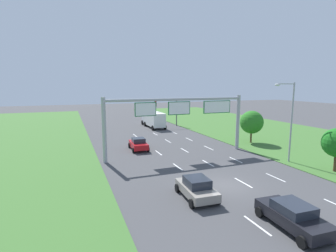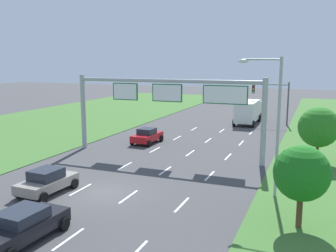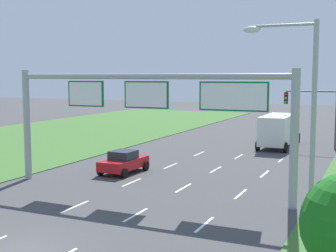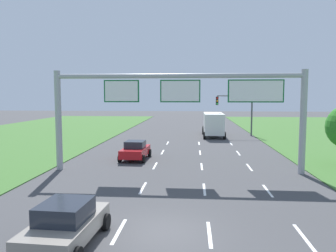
{
  "view_description": "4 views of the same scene",
  "coord_description": "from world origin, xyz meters",
  "px_view_note": "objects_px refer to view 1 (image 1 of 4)",
  "views": [
    {
      "loc": [
        -11.83,
        -17.57,
        8.22
      ],
      "look_at": [
        -1.13,
        10.39,
        3.53
      ],
      "focal_mm": 28.0,
      "sensor_mm": 36.0,
      "label": 1
    },
    {
      "loc": [
        12.18,
        -19.49,
        8.22
      ],
      "look_at": [
        -0.99,
        13.41,
        2.1
      ],
      "focal_mm": 40.0,
      "sensor_mm": 36.0,
      "label": 2
    },
    {
      "loc": [
        12.15,
        -13.2,
        6.6
      ],
      "look_at": [
        0.21,
        13.18,
        3.52
      ],
      "focal_mm": 50.0,
      "sensor_mm": 36.0,
      "label": 3
    },
    {
      "loc": [
        1.11,
        -12.12,
        5.26
      ],
      "look_at": [
        -0.96,
        14.38,
        2.8
      ],
      "focal_mm": 35.0,
      "sensor_mm": 36.0,
      "label": 4
    }
  ],
  "objects_px": {
    "box_truck": "(153,119)",
    "traffic_light_mast": "(168,107)",
    "car_near_red": "(197,188)",
    "sign_gantry": "(180,113)",
    "street_lamp": "(289,115)",
    "car_lead_silver": "(138,144)",
    "roadside_tree_mid": "(252,122)",
    "car_mid_lane": "(293,215)"
  },
  "relations": [
    {
      "from": "car_mid_lane",
      "to": "street_lamp",
      "type": "height_order",
      "value": "street_lamp"
    },
    {
      "from": "car_lead_silver",
      "to": "roadside_tree_mid",
      "type": "relative_size",
      "value": 0.86
    },
    {
      "from": "box_truck",
      "to": "street_lamp",
      "type": "xyz_separation_m",
      "value": [
        6.07,
        -27.78,
        3.41
      ]
    },
    {
      "from": "car_mid_lane",
      "to": "street_lamp",
      "type": "relative_size",
      "value": 0.54
    },
    {
      "from": "box_truck",
      "to": "sign_gantry",
      "type": "bearing_deg",
      "value": -99.02
    },
    {
      "from": "roadside_tree_mid",
      "to": "box_truck",
      "type": "bearing_deg",
      "value": 115.33
    },
    {
      "from": "box_truck",
      "to": "traffic_light_mast",
      "type": "distance_m",
      "value": 3.78
    },
    {
      "from": "car_near_red",
      "to": "box_truck",
      "type": "height_order",
      "value": "box_truck"
    },
    {
      "from": "car_near_red",
      "to": "car_lead_silver",
      "type": "xyz_separation_m",
      "value": [
        -0.32,
        15.63,
        -0.01
      ]
    },
    {
      "from": "traffic_light_mast",
      "to": "box_truck",
      "type": "bearing_deg",
      "value": -178.64
    },
    {
      "from": "street_lamp",
      "to": "car_mid_lane",
      "type": "bearing_deg",
      "value": -133.68
    },
    {
      "from": "box_truck",
      "to": "car_mid_lane",
      "type": "bearing_deg",
      "value": -95.52
    },
    {
      "from": "traffic_light_mast",
      "to": "car_mid_lane",
      "type": "bearing_deg",
      "value": -100.13
    },
    {
      "from": "car_near_red",
      "to": "sign_gantry",
      "type": "bearing_deg",
      "value": 75.26
    },
    {
      "from": "box_truck",
      "to": "sign_gantry",
      "type": "distance_m",
      "value": 21.37
    },
    {
      "from": "sign_gantry",
      "to": "traffic_light_mast",
      "type": "xyz_separation_m",
      "value": [
        6.42,
        20.92,
        -1.08
      ]
    },
    {
      "from": "box_truck",
      "to": "traffic_light_mast",
      "type": "xyz_separation_m",
      "value": [
        3.08,
        0.07,
        2.2
      ]
    },
    {
      "from": "sign_gantry",
      "to": "street_lamp",
      "type": "xyz_separation_m",
      "value": [
        9.41,
        -6.93,
        0.13
      ]
    },
    {
      "from": "car_lead_silver",
      "to": "box_truck",
      "type": "xyz_separation_m",
      "value": [
        7.34,
        16.73,
        0.9
      ]
    },
    {
      "from": "car_near_red",
      "to": "car_mid_lane",
      "type": "height_order",
      "value": "car_near_red"
    },
    {
      "from": "car_mid_lane",
      "to": "traffic_light_mast",
      "type": "xyz_separation_m",
      "value": [
        6.81,
        38.11,
        3.08
      ]
    },
    {
      "from": "car_lead_silver",
      "to": "sign_gantry",
      "type": "distance_m",
      "value": 7.11
    },
    {
      "from": "car_near_red",
      "to": "street_lamp",
      "type": "distance_m",
      "value": 14.53
    },
    {
      "from": "box_truck",
      "to": "roadside_tree_mid",
      "type": "relative_size",
      "value": 1.85
    },
    {
      "from": "roadside_tree_mid",
      "to": "street_lamp",
      "type": "bearing_deg",
      "value": -106.27
    },
    {
      "from": "box_truck",
      "to": "sign_gantry",
      "type": "relative_size",
      "value": 0.5
    },
    {
      "from": "car_near_red",
      "to": "box_truck",
      "type": "distance_m",
      "value": 33.14
    },
    {
      "from": "street_lamp",
      "to": "box_truck",
      "type": "bearing_deg",
      "value": 102.33
    },
    {
      "from": "car_mid_lane",
      "to": "street_lamp",
      "type": "xyz_separation_m",
      "value": [
        9.8,
        10.26,
        4.3
      ]
    },
    {
      "from": "street_lamp",
      "to": "roadside_tree_mid",
      "type": "relative_size",
      "value": 1.83
    },
    {
      "from": "street_lamp",
      "to": "roadside_tree_mid",
      "type": "bearing_deg",
      "value": 73.73
    },
    {
      "from": "box_truck",
      "to": "sign_gantry",
      "type": "height_order",
      "value": "sign_gantry"
    },
    {
      "from": "car_near_red",
      "to": "traffic_light_mast",
      "type": "distance_m",
      "value": 34.12
    },
    {
      "from": "traffic_light_mast",
      "to": "car_lead_silver",
      "type": "bearing_deg",
      "value": -121.8
    },
    {
      "from": "street_lamp",
      "to": "car_lead_silver",
      "type": "bearing_deg",
      "value": 140.54
    },
    {
      "from": "car_mid_lane",
      "to": "roadside_tree_mid",
      "type": "distance_m",
      "value": 23.28
    },
    {
      "from": "car_lead_silver",
      "to": "traffic_light_mast",
      "type": "height_order",
      "value": "traffic_light_mast"
    },
    {
      "from": "car_near_red",
      "to": "traffic_light_mast",
      "type": "bearing_deg",
      "value": 75.72
    },
    {
      "from": "box_truck",
      "to": "car_near_red",
      "type": "bearing_deg",
      "value": -102.17
    },
    {
      "from": "street_lamp",
      "to": "car_near_red",
      "type": "bearing_deg",
      "value": -160.69
    },
    {
      "from": "car_near_red",
      "to": "roadside_tree_mid",
      "type": "relative_size",
      "value": 0.87
    },
    {
      "from": "car_lead_silver",
      "to": "sign_gantry",
      "type": "height_order",
      "value": "sign_gantry"
    }
  ]
}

